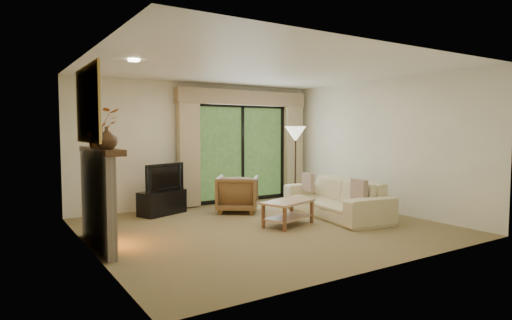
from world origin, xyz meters
TOP-DOWN VIEW (x-y plane):
  - floor at (0.00, 0.00)m, footprint 5.50×5.50m
  - ceiling at (0.00, 0.00)m, footprint 5.50×5.50m
  - wall_back at (0.00, 2.50)m, footprint 5.00×0.00m
  - wall_front at (0.00, -2.50)m, footprint 5.00×0.00m
  - wall_left at (-2.75, 0.00)m, footprint 0.00×5.00m
  - wall_right at (2.75, 0.00)m, footprint 0.00×5.00m
  - fireplace at (-2.63, 0.20)m, footprint 0.24×1.70m
  - mirror at (-2.71, 0.20)m, footprint 0.07×1.45m
  - sliding_door at (1.00, 2.45)m, footprint 2.26×0.10m
  - curtain_left at (-0.35, 2.34)m, footprint 0.45×0.18m
  - curtain_right at (2.35, 2.34)m, footprint 0.45×0.18m
  - cornice at (1.00, 2.36)m, footprint 3.20×0.24m
  - media_console at (-1.07, 1.95)m, footprint 1.00×0.72m
  - tv at (-1.07, 1.95)m, footprint 0.89×0.45m
  - armchair at (0.27, 1.40)m, footprint 1.09×1.09m
  - sofa at (1.61, 0.07)m, footprint 1.29×2.50m
  - pillow_near at (1.53, -0.61)m, footprint 0.15×0.38m
  - pillow_far at (1.53, 0.76)m, footprint 0.15×0.36m
  - coffee_table at (0.39, -0.11)m, footprint 1.06×0.80m
  - floor_lamp at (1.71, 1.41)m, footprint 0.46×0.46m
  - vase at (-2.61, -0.34)m, footprint 0.33×0.33m
  - branches at (-2.61, 0.02)m, footprint 0.57×0.53m

SIDE VIEW (x-z plane):
  - floor at x=0.00m, z-range 0.00..0.00m
  - coffee_table at x=0.39m, z-range 0.00..0.42m
  - media_console at x=-1.07m, z-range 0.00..0.45m
  - sofa at x=1.61m, z-range 0.00..0.69m
  - armchair at x=0.27m, z-range 0.00..0.72m
  - pillow_far at x=1.53m, z-range 0.40..0.75m
  - pillow_near at x=1.53m, z-range 0.39..0.76m
  - fireplace at x=-2.63m, z-range 0.00..1.37m
  - tv at x=-1.07m, z-range 0.45..0.98m
  - floor_lamp at x=1.71m, z-range 0.00..1.69m
  - sliding_door at x=1.00m, z-range 0.02..2.18m
  - curtain_left at x=-0.35m, z-range 0.02..2.38m
  - curtain_right at x=2.35m, z-range 0.02..2.38m
  - wall_back at x=0.00m, z-range -1.20..3.80m
  - wall_front at x=0.00m, z-range -1.20..3.80m
  - wall_left at x=-2.75m, z-range -1.20..3.80m
  - wall_right at x=2.75m, z-range -1.20..3.80m
  - vase at x=-2.61m, z-range 1.37..1.65m
  - branches at x=-2.61m, z-range 1.37..1.89m
  - mirror at x=-2.71m, z-range 1.44..2.46m
  - cornice at x=1.00m, z-range 2.16..2.48m
  - ceiling at x=0.00m, z-range 2.60..2.60m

